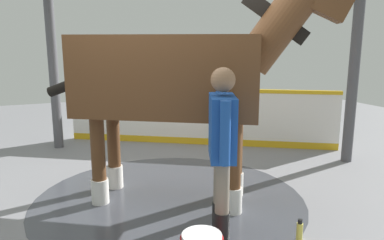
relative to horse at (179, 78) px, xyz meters
The scene contains 8 objects.
ground_plane 1.51m from the horse, 151.94° to the left, with size 16.00×16.00×0.02m, color gray.
wet_patch 1.45m from the horse, 148.41° to the left, with size 3.20×3.20×0.00m, color #42444C.
barrier_wall 2.67m from the horse, 61.29° to the left, with size 4.19×2.62×1.03m.
roof_post_near 2.97m from the horse, ahead, with size 0.16×0.16×3.18m, color #4C4C51.
roof_post_far 3.17m from the horse, 112.15° to the left, with size 0.16×0.16×3.18m, color #4C4C51.
horse is the anchor object (origin of this frame).
handler 1.12m from the horse, 87.67° to the right, with size 0.38×0.62×1.63m.
bottle_shampoo 2.01m from the horse, 61.76° to the right, with size 0.06×0.06×0.22m.
Camera 1 is at (-1.08, -4.11, 1.84)m, focal length 35.07 mm.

